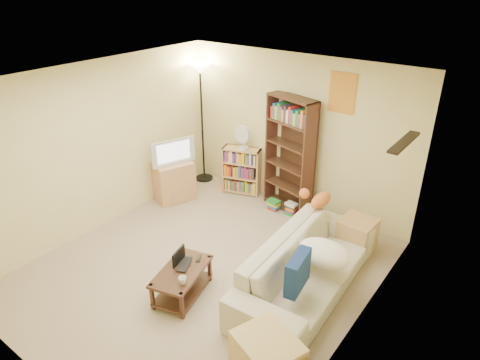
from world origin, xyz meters
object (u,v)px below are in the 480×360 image
object	(u,v)px
desk_fan	(243,137)
tabby_cat	(318,199)
laptop	(188,265)
mug	(183,280)
tv_stand	(174,181)
coffee_table	(182,279)
floor_lamp	(201,90)
tall_bookshelf	(290,153)
end_cabinet	(267,359)
television	(172,151)
side_table	(356,236)
sofa	(307,267)
short_bookshelf	(242,171)

from	to	relation	value
desk_fan	tabby_cat	bearing A→B (deg)	-20.99
laptop	mug	distance (m)	0.33
laptop	tv_stand	size ratio (longest dim) A/B	0.53
coffee_table	floor_lamp	xyz separation A→B (m)	(-1.91, 2.59, 1.49)
tall_bookshelf	end_cabinet	size ratio (longest dim) A/B	3.15
mug	television	size ratio (longest dim) A/B	0.17
desk_fan	floor_lamp	bearing A→B (deg)	177.36
laptop	floor_lamp	bearing A→B (deg)	12.14
tv_stand	desk_fan	xyz separation A→B (m)	(0.83, 0.85, 0.74)
coffee_table	television	xyz separation A→B (m)	(-1.81, 1.70, 0.67)
mug	side_table	bearing A→B (deg)	63.02
sofa	short_bookshelf	world-z (taller)	short_bookshelf
laptop	television	xyz separation A→B (m)	(-1.82, 1.59, 0.52)
coffee_table	end_cabinet	world-z (taller)	end_cabinet
tabby_cat	laptop	distance (m)	1.97
coffee_table	laptop	world-z (taller)	laptop
sofa	desk_fan	bearing A→B (deg)	50.52
sofa	tabby_cat	distance (m)	1.06
mug	television	bearing A→B (deg)	136.92
coffee_table	desk_fan	world-z (taller)	desk_fan
desk_fan	tall_bookshelf	bearing A→B (deg)	2.76
tabby_cat	sofa	bearing A→B (deg)	-68.27
coffee_table	end_cabinet	size ratio (longest dim) A/B	1.52
sofa	tall_bookshelf	size ratio (longest dim) A/B	1.28
coffee_table	desk_fan	size ratio (longest dim) A/B	2.13
television	end_cabinet	world-z (taller)	television
tall_bookshelf	short_bookshelf	distance (m)	1.10
floor_lamp	tall_bookshelf	bearing A→B (deg)	0.00
tabby_cat	tv_stand	size ratio (longest dim) A/B	0.80
tv_stand	television	bearing A→B (deg)	-158.94
mug	tall_bookshelf	xyz separation A→B (m)	(-0.27, 2.76, 0.59)
sofa	mug	distance (m)	1.50
tv_stand	floor_lamp	bearing A→B (deg)	117.45
tabby_cat	laptop	xyz separation A→B (m)	(-0.81, -1.75, -0.41)
sofa	floor_lamp	xyz separation A→B (m)	(-3.08, 1.62, 1.37)
tv_stand	tall_bookshelf	bearing A→B (deg)	48.33
short_bookshelf	mug	bearing A→B (deg)	-84.49
coffee_table	television	bearing A→B (deg)	122.00
sofa	short_bookshelf	size ratio (longest dim) A/B	2.87
sofa	coffee_table	world-z (taller)	sofa
tabby_cat	short_bookshelf	distance (m)	2.01
side_table	floor_lamp	bearing A→B (deg)	171.26
floor_lamp	side_table	bearing A→B (deg)	-8.74
sofa	side_table	world-z (taller)	sofa
television	tall_bookshelf	world-z (taller)	tall_bookshelf
tv_stand	desk_fan	size ratio (longest dim) A/B	1.58
laptop	side_table	bearing A→B (deg)	-59.36
tv_stand	television	xyz separation A→B (m)	(-0.00, 0.00, 0.56)
laptop	tall_bookshelf	xyz separation A→B (m)	(-0.09, 2.48, 0.62)
tabby_cat	mug	xyz separation A→B (m)	(-0.63, -2.03, -0.37)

